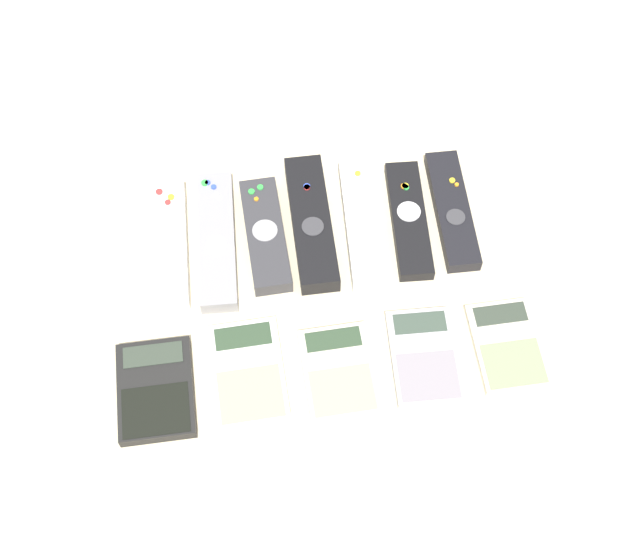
% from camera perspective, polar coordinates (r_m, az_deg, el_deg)
% --- Properties ---
extents(ground_plane, '(3.00, 3.00, 0.00)m').
position_cam_1_polar(ground_plane, '(1.05, 0.22, -1.89)').
color(ground_plane, beige).
extents(remote_0, '(0.05, 0.17, 0.02)m').
position_cam_1_polar(remote_0, '(1.10, -9.62, 2.26)').
color(remote_0, white).
rests_on(remote_0, ground_plane).
extents(remote_1, '(0.05, 0.19, 0.02)m').
position_cam_1_polar(remote_1, '(1.09, -6.61, 2.52)').
color(remote_1, gray).
rests_on(remote_1, ground_plane).
extents(remote_2, '(0.05, 0.16, 0.02)m').
position_cam_1_polar(remote_2, '(1.09, -3.52, 2.89)').
color(remote_2, '#333338').
rests_on(remote_2, ground_plane).
extents(remote_3, '(0.05, 0.19, 0.03)m').
position_cam_1_polar(remote_3, '(1.10, -0.41, 3.70)').
color(remote_3, black).
rests_on(remote_3, ground_plane).
extents(remote_4, '(0.05, 0.18, 0.03)m').
position_cam_1_polar(remote_4, '(1.10, 2.77, 3.63)').
color(remote_4, white).
rests_on(remote_4, ground_plane).
extents(remote_5, '(0.05, 0.17, 0.02)m').
position_cam_1_polar(remote_5, '(1.11, 5.70, 3.87)').
color(remote_5, black).
rests_on(remote_5, ground_plane).
extents(remote_6, '(0.04, 0.17, 0.02)m').
position_cam_1_polar(remote_6, '(1.13, 8.45, 4.45)').
color(remote_6, black).
rests_on(remote_6, ground_plane).
extents(calculator_0, '(0.08, 0.12, 0.02)m').
position_cam_1_polar(calculator_0, '(1.02, -10.47, -6.94)').
color(calculator_0, black).
rests_on(calculator_0, ground_plane).
extents(calculator_1, '(0.08, 0.13, 0.02)m').
position_cam_1_polar(calculator_1, '(1.01, -4.63, -5.95)').
color(calculator_1, silver).
rests_on(calculator_1, ground_plane).
extents(calculator_2, '(0.08, 0.11, 0.01)m').
position_cam_1_polar(calculator_2, '(1.01, 1.20, -5.88)').
color(calculator_2, beige).
rests_on(calculator_2, ground_plane).
extents(calculator_3, '(0.08, 0.12, 0.02)m').
position_cam_1_polar(calculator_3, '(1.03, 6.69, -4.89)').
color(calculator_3, '#B2B2B7').
rests_on(calculator_3, ground_plane).
extents(calculator_4, '(0.08, 0.11, 0.01)m').
position_cam_1_polar(calculator_4, '(1.05, 11.90, -4.11)').
color(calculator_4, beige).
rests_on(calculator_4, ground_plane).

